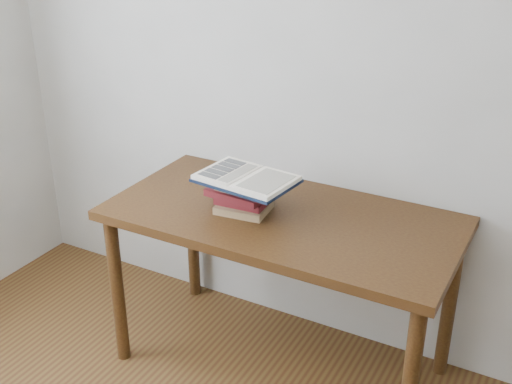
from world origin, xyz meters
The scene contains 3 objects.
desk centered at (-0.05, 1.38, 0.68)m, with size 1.45×0.73×0.78m.
book_stack centered at (-0.21, 1.34, 0.85)m, with size 0.28×0.21×0.15m.
open_book centered at (-0.18, 1.31, 0.94)m, with size 0.41×0.31×0.03m.
Camera 1 is at (0.99, -0.75, 1.98)m, focal length 45.00 mm.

